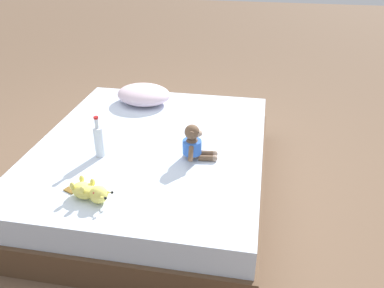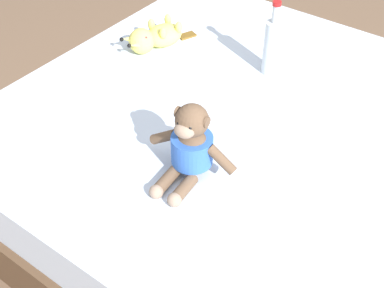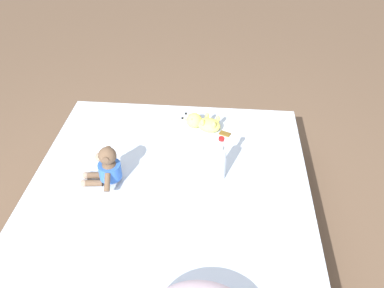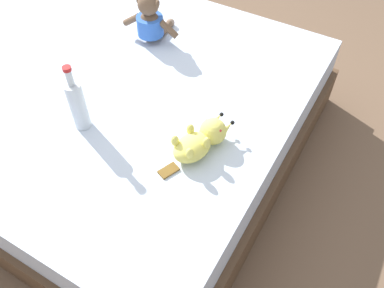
{
  "view_description": "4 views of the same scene",
  "coord_description": "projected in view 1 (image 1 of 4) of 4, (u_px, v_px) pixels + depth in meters",
  "views": [
    {
      "loc": [
        0.71,
        -2.3,
        1.72
      ],
      "look_at": [
        0.32,
        -0.14,
        0.49
      ],
      "focal_mm": 37.2,
      "sensor_mm": 36.0,
      "label": 1
    },
    {
      "loc": [
        1.23,
        0.54,
        1.48
      ],
      "look_at": [
        0.32,
        -0.14,
        0.49
      ],
      "focal_mm": 49.83,
      "sensor_mm": 36.0,
      "label": 2
    },
    {
      "loc": [
        -0.26,
        1.36,
        1.89
      ],
      "look_at": [
        -0.11,
        -0.35,
        0.51
      ],
      "focal_mm": 36.46,
      "sensor_mm": 36.0,
      "label": 3
    },
    {
      "loc": [
        -0.97,
        -1.11,
        1.5
      ],
      "look_at": [
        -0.19,
        -0.66,
        0.45
      ],
      "focal_mm": 37.32,
      "sensor_mm": 36.0,
      "label": 4
    }
  ],
  "objects": [
    {
      "name": "ground_plane",
      "position": [
        153.0,
        188.0,
        2.93
      ],
      "size": [
        16.0,
        16.0,
        0.0
      ],
      "primitive_type": "plane",
      "color": "brown"
    },
    {
      "name": "bed",
      "position": [
        152.0,
        167.0,
        2.84
      ],
      "size": [
        1.58,
        1.91,
        0.39
      ],
      "color": "brown",
      "rests_on": "ground_plane"
    },
    {
      "name": "pillow",
      "position": [
        144.0,
        94.0,
        3.31
      ],
      "size": [
        0.51,
        0.44,
        0.15
      ],
      "color": "silver",
      "rests_on": "bed"
    },
    {
      "name": "plush_monkey",
      "position": [
        194.0,
        145.0,
        2.52
      ],
      "size": [
        0.24,
        0.29,
        0.24
      ],
      "color": "brown",
      "rests_on": "bed"
    },
    {
      "name": "plush_yellow_creature",
      "position": [
        90.0,
        192.0,
        2.17
      ],
      "size": [
        0.33,
        0.17,
        0.1
      ],
      "color": "#EAE066",
      "rests_on": "bed"
    },
    {
      "name": "glass_bottle",
      "position": [
        99.0,
        141.0,
        2.54
      ],
      "size": [
        0.06,
        0.06,
        0.28
      ],
      "color": "silver",
      "rests_on": "bed"
    }
  ]
}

